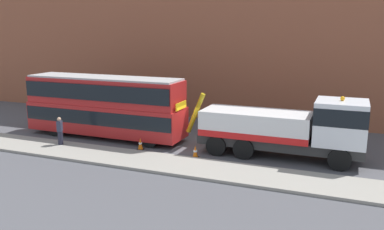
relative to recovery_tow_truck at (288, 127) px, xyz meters
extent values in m
plane|color=#4C4C51|center=(-5.71, 0.58, -1.76)|extent=(120.00, 120.00, 0.00)
cube|color=gray|center=(-5.71, -3.62, -1.68)|extent=(60.00, 2.80, 0.15)
cube|color=#935138|center=(-5.71, 8.35, 6.24)|extent=(60.00, 1.20, 16.00)
cube|color=#2D2D2D|center=(-0.48, 0.00, -0.90)|extent=(9.02, 2.29, 0.55)
cube|color=silver|center=(2.72, -0.02, 0.52)|extent=(2.62, 2.62, 2.30)
cube|color=black|center=(2.72, -0.02, 0.97)|extent=(2.65, 2.65, 0.90)
cube|color=silver|center=(-1.78, 0.02, 0.07)|extent=(6.12, 2.65, 1.40)
cube|color=red|center=(-1.78, 0.02, -0.45)|extent=(6.12, 2.70, 0.36)
cylinder|color=#B79914|center=(-5.49, 0.05, 0.37)|extent=(1.24, 0.29, 2.52)
sphere|color=orange|center=(2.72, -0.02, 1.79)|extent=(0.24, 0.24, 0.24)
cylinder|color=black|center=(2.83, 1.09, -1.18)|extent=(1.16, 0.35, 1.16)
cylinder|color=black|center=(2.81, -1.13, -1.18)|extent=(1.16, 0.35, 1.16)
cylinder|color=black|center=(-2.17, 1.13, -1.18)|extent=(1.16, 0.35, 1.16)
cylinder|color=black|center=(-2.19, -1.09, -1.18)|extent=(1.16, 0.35, 1.16)
cylinder|color=black|center=(-3.77, 1.14, -1.18)|extent=(1.16, 0.35, 1.16)
cylinder|color=black|center=(-3.79, -1.08, -1.18)|extent=(1.16, 0.35, 1.16)
cube|color=#AD1E1E|center=(-11.93, 0.00, -0.47)|extent=(11.02, 2.59, 1.90)
cube|color=#AD1E1E|center=(-11.93, 0.00, 1.33)|extent=(10.80, 2.49, 1.70)
cube|color=black|center=(-11.93, 0.00, -0.22)|extent=(10.91, 2.64, 0.90)
cube|color=black|center=(-11.93, 0.00, 1.43)|extent=(10.69, 2.64, 1.00)
cube|color=#B2B2B2|center=(-11.93, 0.00, 2.24)|extent=(10.58, 2.39, 0.12)
cube|color=yellow|center=(-6.41, -0.04, 0.78)|extent=(0.07, 1.50, 0.44)
cylinder|color=black|center=(-8.02, 1.05, -1.24)|extent=(1.04, 0.31, 1.04)
cylinder|color=black|center=(-8.04, -1.11, -1.24)|extent=(1.04, 0.31, 1.04)
cylinder|color=black|center=(-15.22, 1.11, -1.24)|extent=(1.04, 0.31, 1.04)
cylinder|color=black|center=(-15.24, -1.05, -1.24)|extent=(1.04, 0.31, 1.04)
cylinder|color=#232333|center=(-13.21, -2.97, -1.18)|extent=(0.39, 0.39, 0.85)
cube|color=#2D3347|center=(-13.21, -2.97, -0.45)|extent=(0.39, 0.47, 0.62)
sphere|color=tan|center=(-13.21, -2.97, -0.02)|extent=(0.24, 0.24, 0.24)
cone|color=orange|center=(-8.37, -1.69, -1.40)|extent=(0.32, 0.32, 0.72)
cylinder|color=white|center=(-8.37, -1.69, -1.36)|extent=(0.21, 0.21, 0.10)
cube|color=black|center=(-8.37, -1.69, -1.74)|extent=(0.36, 0.36, 0.04)
cone|color=orange|center=(-4.75, -1.92, -1.40)|extent=(0.32, 0.32, 0.72)
cylinder|color=white|center=(-4.75, -1.92, -1.36)|extent=(0.21, 0.21, 0.10)
cube|color=black|center=(-4.75, -1.92, -1.74)|extent=(0.36, 0.36, 0.04)
camera|label=1|loc=(2.89, -21.68, 5.26)|focal=36.94mm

